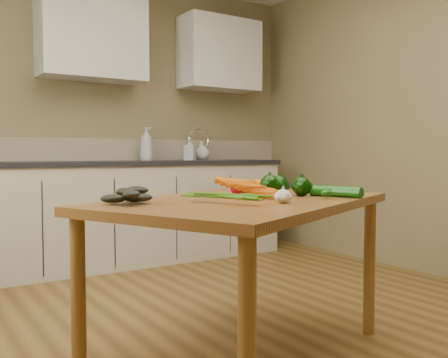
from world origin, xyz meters
name	(u,v)px	position (x,y,z in m)	size (l,w,h in m)	color
room	(248,99)	(0.00, 0.17, 1.25)	(4.04, 5.04, 2.64)	brown
counter_run	(134,211)	(0.21, 2.19, 0.46)	(2.84, 0.64, 1.14)	beige
upper_cabinets	(157,47)	(0.51, 2.32, 1.95)	(2.15, 0.35, 0.70)	silver
table	(244,217)	(-0.18, -0.05, 0.67)	(1.66, 1.40, 0.76)	#955E2B
soap_bottle_a	(146,144)	(0.39, 2.32, 1.05)	(0.12, 0.12, 0.30)	silver
soap_bottle_b	(190,149)	(0.84, 2.29, 1.01)	(0.10, 0.10, 0.21)	silver
soap_bottle_c	(202,150)	(1.01, 2.35, 0.99)	(0.15, 0.15, 0.19)	silver
carrot_bunch	(244,192)	(-0.22, -0.09, 0.79)	(0.26, 0.20, 0.07)	orange
leafy_greens	(132,192)	(-0.71, 0.02, 0.81)	(0.20, 0.18, 0.10)	black
garlic_bulb	(283,196)	(-0.16, -0.30, 0.79)	(0.07, 0.07, 0.06)	white
pepper_a	(270,185)	(0.03, 0.04, 0.81)	(0.10, 0.10, 0.10)	black
pepper_b	(279,185)	(0.13, 0.07, 0.80)	(0.09, 0.09, 0.09)	black
pepper_c	(302,186)	(0.15, -0.07, 0.80)	(0.09, 0.09, 0.09)	black
tomato_a	(237,189)	(-0.08, 0.16, 0.79)	(0.06, 0.06, 0.06)	#96020C
tomato_b	(242,186)	(0.01, 0.24, 0.79)	(0.08, 0.08, 0.08)	#D95105
tomato_c	(259,186)	(0.10, 0.21, 0.79)	(0.08, 0.08, 0.07)	#D95105
zucchini_a	(331,191)	(0.24, -0.18, 0.78)	(0.05, 0.05, 0.21)	#0A4C08
zucchini_b	(338,192)	(0.25, -0.22, 0.78)	(0.05, 0.05, 0.24)	#0A4C08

